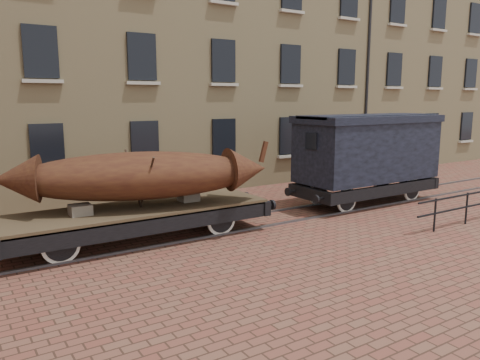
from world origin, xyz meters
TOP-DOWN VIEW (x-y plane):
  - ground at (0.00, 0.00)m, footprint 90.00×90.00m
  - warehouse_cream at (3.00, 9.99)m, footprint 40.00×10.19m
  - rail_track at (0.00, 0.00)m, footprint 30.00×1.52m
  - flatcar_wagon at (-4.68, 0.00)m, footprint 8.11×2.20m
  - iron_boat at (-4.61, 0.00)m, footprint 7.29×3.66m
  - goods_van at (4.26, 0.00)m, footprint 6.39×2.33m

SIDE VIEW (x-z plane):
  - ground at x=0.00m, z-range 0.00..0.00m
  - rail_track at x=0.00m, z-range 0.00..0.06m
  - flatcar_wagon at x=-4.68m, z-range 0.15..1.37m
  - iron_boat at x=-4.61m, z-range 0.97..2.70m
  - goods_van at x=4.26m, z-range 0.42..3.72m
  - warehouse_cream at x=3.00m, z-range 0.00..14.00m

